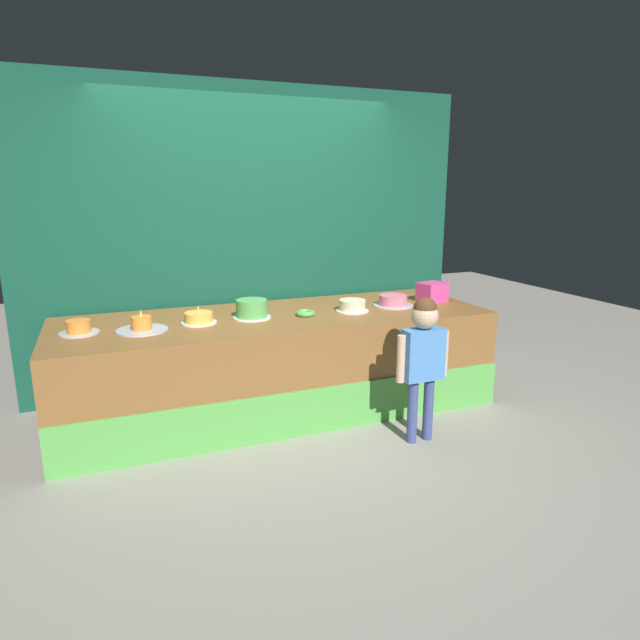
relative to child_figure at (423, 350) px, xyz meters
name	(u,v)px	position (x,y,z in m)	size (l,w,h in m)	color
ground_plane	(302,435)	(-0.75, 0.38, -0.67)	(12.00, 12.00, 0.00)	gray
stage_platform	(278,362)	(-0.75, 0.95, -0.29)	(3.37, 1.17, 0.77)	brown
curtain_backdrop	(252,240)	(-0.75, 1.63, 0.63)	(3.92, 0.08, 2.60)	#144C38
child_figure	(423,350)	(0.00, 0.00, 0.00)	(0.40, 0.18, 1.04)	#3F4C8C
pink_box	(432,292)	(0.69, 0.96, 0.18)	(0.23, 0.19, 0.17)	#E94294
donut	(305,313)	(-0.54, 0.86, 0.12)	(0.15, 0.15, 0.04)	#59B259
cake_far_left	(79,328)	(-2.18, 0.94, 0.14)	(0.27, 0.27, 0.09)	silver
cake_left	(142,326)	(-1.77, 0.86, 0.14)	(0.36, 0.36, 0.16)	silver
cake_center_left	(199,318)	(-1.36, 0.92, 0.14)	(0.26, 0.26, 0.14)	white
cake_center_right	(252,309)	(-0.95, 0.94, 0.17)	(0.29, 0.29, 0.14)	white
cake_right	(352,306)	(-0.13, 0.86, 0.14)	(0.27, 0.27, 0.10)	white
cake_far_right	(393,301)	(0.28, 0.92, 0.14)	(0.34, 0.34, 0.09)	silver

